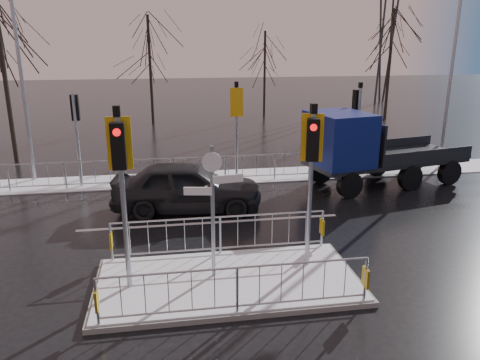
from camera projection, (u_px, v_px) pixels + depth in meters
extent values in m
plane|color=black|center=(228.00, 284.00, 10.77)|extent=(120.00, 120.00, 0.00)
cube|color=white|center=(199.00, 178.00, 18.89)|extent=(30.00, 2.00, 0.04)
cube|color=silver|center=(211.00, 223.00, 14.36)|extent=(8.00, 0.15, 0.01)
cube|color=slate|center=(228.00, 282.00, 10.75)|extent=(6.00, 3.00, 0.12)
cube|color=white|center=(228.00, 279.00, 10.73)|extent=(5.85, 2.85, 0.03)
cube|color=gold|center=(97.00, 300.00, 8.85)|extent=(0.05, 0.28, 0.42)
cube|color=gold|center=(366.00, 277.00, 9.69)|extent=(0.05, 0.28, 0.42)
cube|color=gold|center=(111.00, 241.00, 11.46)|extent=(0.05, 0.28, 0.42)
cube|color=gold|center=(322.00, 227.00, 12.30)|extent=(0.05, 0.28, 0.42)
cylinder|color=#969CA4|center=(124.00, 207.00, 9.85)|extent=(0.11, 0.11, 3.80)
cube|color=black|center=(118.00, 146.00, 9.29)|extent=(0.28, 0.22, 0.95)
cylinder|color=red|center=(117.00, 132.00, 9.10)|extent=(0.16, 0.04, 0.16)
cube|color=#E2A70D|center=(119.00, 143.00, 9.52)|extent=(0.50, 0.03, 1.10)
cube|color=black|center=(117.00, 111.00, 9.26)|extent=(0.14, 0.14, 0.22)
cylinder|color=#969CA4|center=(310.00, 193.00, 10.89)|extent=(0.11, 0.11, 3.70)
cube|color=black|center=(313.00, 140.00, 10.34)|extent=(0.33, 0.28, 0.95)
cylinder|color=red|center=(314.00, 127.00, 10.15)|extent=(0.16, 0.08, 0.16)
cube|color=#E2A70D|center=(312.00, 138.00, 10.58)|extent=(0.49, 0.16, 1.10)
cube|color=black|center=(314.00, 108.00, 10.32)|extent=(0.14, 0.14, 0.22)
cylinder|color=#969CA4|center=(213.00, 214.00, 10.43)|extent=(0.09, 0.09, 3.10)
cube|color=silver|center=(228.00, 179.00, 10.25)|extent=(0.70, 0.14, 0.18)
cube|color=silver|center=(198.00, 191.00, 10.22)|extent=(0.62, 0.15, 0.18)
cylinder|color=silver|center=(212.00, 162.00, 10.05)|extent=(0.44, 0.03, 0.44)
cylinder|color=#969CA4|center=(77.00, 141.00, 17.40)|extent=(0.11, 0.11, 3.50)
cube|color=black|center=(75.00, 108.00, 17.22)|extent=(0.28, 0.22, 0.95)
cylinder|color=red|center=(75.00, 99.00, 17.24)|extent=(0.16, 0.04, 0.16)
cylinder|color=#969CA4|center=(236.00, 134.00, 18.31)|extent=(0.11, 0.11, 3.60)
cube|color=black|center=(236.00, 102.00, 18.12)|extent=(0.28, 0.22, 0.95)
cylinder|color=red|center=(235.00, 93.00, 18.14)|extent=(0.16, 0.04, 0.16)
cube|color=#E2A70D|center=(237.00, 102.00, 17.88)|extent=(0.50, 0.03, 1.10)
cube|color=black|center=(236.00, 84.00, 17.76)|extent=(0.14, 0.14, 0.22)
cylinder|color=#969CA4|center=(357.00, 132.00, 19.10)|extent=(0.11, 0.11, 3.50)
cube|color=black|center=(357.00, 102.00, 18.91)|extent=(0.33, 0.28, 0.95)
cylinder|color=red|center=(355.00, 94.00, 18.92)|extent=(0.16, 0.08, 0.16)
cube|color=black|center=(361.00, 85.00, 18.56)|extent=(0.14, 0.14, 0.22)
imported|color=black|center=(187.00, 186.00, 15.18)|extent=(4.99, 2.43, 1.64)
cylinder|color=black|center=(350.00, 185.00, 16.47)|extent=(0.98, 0.47, 0.95)
cylinder|color=black|center=(321.00, 171.00, 18.24)|extent=(0.98, 0.47, 0.95)
cylinder|color=black|center=(410.00, 178.00, 17.39)|extent=(0.98, 0.47, 0.95)
cylinder|color=black|center=(377.00, 165.00, 19.16)|extent=(0.98, 0.47, 0.95)
cylinder|color=black|center=(449.00, 172.00, 18.05)|extent=(0.98, 0.47, 0.95)
cylinder|color=black|center=(414.00, 161.00, 19.82)|extent=(0.98, 0.47, 0.95)
cube|color=black|center=(386.00, 160.00, 18.01)|extent=(6.55, 3.43, 0.15)
cube|color=navy|center=(339.00, 139.00, 16.96)|extent=(2.32, 2.61, 1.89)
cube|color=black|center=(361.00, 127.00, 17.17)|extent=(0.43, 1.86, 1.04)
cube|color=#2D3033|center=(324.00, 168.00, 17.07)|extent=(0.56, 2.15, 0.33)
cube|color=black|center=(408.00, 155.00, 18.34)|extent=(4.54, 3.08, 0.11)
cube|color=black|center=(366.00, 140.00, 17.41)|extent=(0.55, 2.23, 1.42)
cylinder|color=black|center=(5.00, 81.00, 20.28)|extent=(0.20, 0.20, 7.36)
cylinder|color=black|center=(150.00, 71.00, 30.25)|extent=(0.19, 0.19, 6.90)
cylinder|color=black|center=(265.00, 74.00, 33.51)|extent=(0.16, 0.16, 5.98)
cylinder|color=black|center=(389.00, 66.00, 31.71)|extent=(0.20, 0.20, 7.36)
cylinder|color=#969CA4|center=(451.00, 75.00, 19.27)|extent=(0.14, 0.14, 8.00)
cylinder|color=#969CA4|center=(21.00, 76.00, 17.56)|extent=(0.14, 0.14, 8.20)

